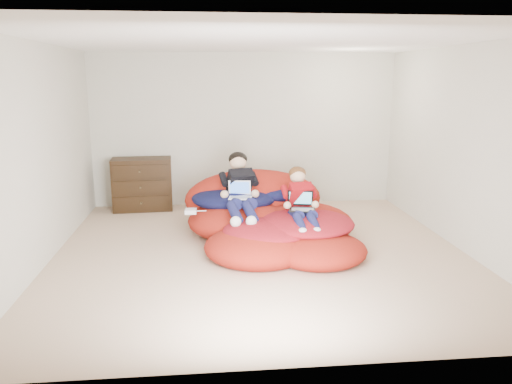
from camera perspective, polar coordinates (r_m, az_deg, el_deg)
The scene contains 9 objects.
room_shell at distance 6.10m, azimuth 0.54°, elevation -5.02°, with size 5.10×5.10×2.77m.
dresser at distance 8.26m, azimuth -12.86°, elevation 0.89°, with size 0.96×0.56×0.84m.
beanbag_pile at distance 6.60m, azimuth 1.50°, elevation -3.14°, with size 2.26×2.41×0.91m.
cream_pillow at distance 7.25m, azimuth -2.84°, elevation 1.14°, with size 0.46×0.29×0.29m, color white.
older_boy at distance 6.58m, azimuth -1.89°, elevation 0.67°, with size 0.42×1.17×0.77m.
younger_boy at distance 6.28m, azimuth 5.13°, elevation -0.78°, with size 0.33×1.02×0.68m.
laptop_white at distance 6.51m, azimuth -1.84°, elevation -0.13°, with size 0.32×0.30×0.21m.
laptop_black at distance 6.24m, azimuth 5.22°, elevation -1.43°, with size 0.36×0.37×0.22m.
power_adapter at distance 6.49m, azimuth -7.46°, elevation -2.19°, with size 0.15×0.15×0.05m, color white.
Camera 1 is at (-0.63, -5.77, 2.11)m, focal length 35.00 mm.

